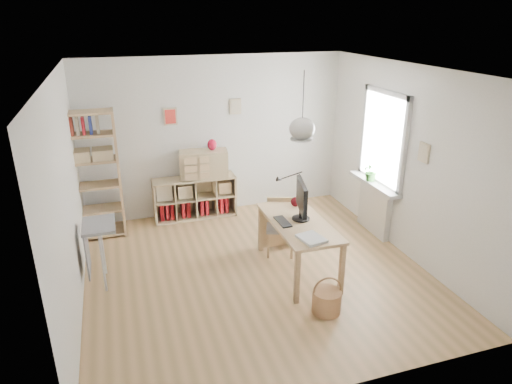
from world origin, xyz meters
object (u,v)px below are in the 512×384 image
object	(u,v)px
storage_chest	(297,224)
drawer_chest	(204,164)
cube_shelf	(193,200)
tall_bookshelf	(92,171)
monitor	(302,199)
desk	(298,227)
chair	(280,223)

from	to	relation	value
storage_chest	drawer_chest	world-z (taller)	drawer_chest
cube_shelf	tall_bookshelf	xyz separation A→B (m)	(-1.56, -0.28, 0.79)
cube_shelf	storage_chest	xyz separation A→B (m)	(1.43, -1.23, -0.11)
tall_bookshelf	cube_shelf	bearing A→B (deg)	10.19
cube_shelf	monitor	distance (m)	2.55
desk	monitor	distance (m)	0.39
tall_bookshelf	storage_chest	size ratio (longest dim) A/B	3.09
desk	monitor	bearing A→B (deg)	42.34
tall_bookshelf	storage_chest	distance (m)	3.27
tall_bookshelf	chair	xyz separation A→B (m)	(2.55, -1.36, -0.63)
chair	monitor	distance (m)	0.80
cube_shelf	monitor	bearing A→B (deg)	-63.85
tall_bookshelf	drawer_chest	world-z (taller)	tall_bookshelf
desk	chair	distance (m)	0.63
tall_bookshelf	drawer_chest	distance (m)	1.79
desk	chair	bearing A→B (deg)	93.07
chair	drawer_chest	bearing A→B (deg)	136.61
storage_chest	monitor	bearing A→B (deg)	-114.56
monitor	cube_shelf	bearing A→B (deg)	130.07
chair	storage_chest	size ratio (longest dim) A/B	1.25
desk	storage_chest	distance (m)	1.18
chair	monitor	size ratio (longest dim) A/B	1.36
cube_shelf	drawer_chest	distance (m)	0.68
monitor	storage_chest	bearing A→B (deg)	83.47
tall_bookshelf	drawer_chest	xyz separation A→B (m)	(1.76, 0.24, -0.14)
desk	drawer_chest	distance (m)	2.36
chair	cube_shelf	bearing A→B (deg)	141.42
cube_shelf	storage_chest	distance (m)	1.89
storage_chest	tall_bookshelf	bearing A→B (deg)	158.37
desk	storage_chest	world-z (taller)	desk
desk	tall_bookshelf	bearing A→B (deg)	142.99
chair	monitor	xyz separation A→B (m)	(0.08, -0.55, 0.58)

